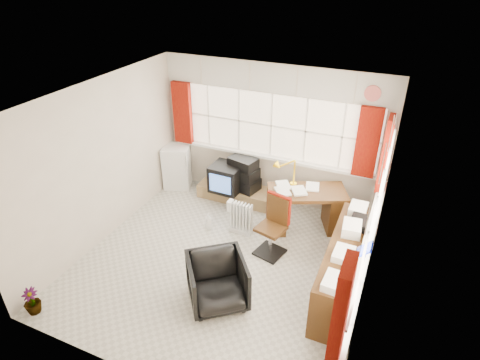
# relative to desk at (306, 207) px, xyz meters

# --- Properties ---
(ground) EXTENTS (4.00, 4.00, 0.00)m
(ground) POSITION_rel_desk_xyz_m (-0.86, -1.35, -0.39)
(ground) COLOR beige
(ground) RESTS_ON ground
(room_walls) EXTENTS (4.00, 4.00, 4.00)m
(room_walls) POSITION_rel_desk_xyz_m (-0.86, -1.35, 1.11)
(room_walls) COLOR beige
(room_walls) RESTS_ON ground
(window_back) EXTENTS (3.70, 0.12, 3.60)m
(window_back) POSITION_rel_desk_xyz_m (-0.86, 0.59, 0.55)
(window_back) COLOR #FFE9C9
(window_back) RESTS_ON room_walls
(window_right) EXTENTS (0.12, 3.70, 3.60)m
(window_right) POSITION_rel_desk_xyz_m (1.08, -1.35, 0.55)
(window_right) COLOR #FFE9C9
(window_right) RESTS_ON room_walls
(curtains) EXTENTS (3.83, 3.83, 1.15)m
(curtains) POSITION_rel_desk_xyz_m (0.06, -0.43, 1.06)
(curtains) COLOR maroon
(curtains) RESTS_ON room_walls
(overhead_cabinets) EXTENTS (3.98, 3.98, 0.48)m
(overhead_cabinets) POSITION_rel_desk_xyz_m (0.12, -0.37, 1.86)
(overhead_cabinets) COLOR beige
(overhead_cabinets) RESTS_ON room_walls
(desk) EXTENTS (1.38, 1.07, 0.74)m
(desk) POSITION_rel_desk_xyz_m (0.00, 0.00, 0.00)
(desk) COLOR #4A2F11
(desk) RESTS_ON ground
(desk_lamp) EXTENTS (0.18, 0.16, 0.46)m
(desk_lamp) POSITION_rel_desk_xyz_m (-0.27, 0.11, 0.64)
(desk_lamp) COLOR yellow
(desk_lamp) RESTS_ON desk
(task_chair) EXTENTS (0.48, 0.50, 0.95)m
(task_chair) POSITION_rel_desk_xyz_m (-0.28, -0.75, 0.11)
(task_chair) COLOR black
(task_chair) RESTS_ON ground
(office_chair) EXTENTS (1.02, 1.02, 0.67)m
(office_chair) POSITION_rel_desk_xyz_m (-0.59, -2.04, -0.06)
(office_chair) COLOR black
(office_chair) RESTS_ON ground
(radiator) EXTENTS (0.38, 0.16, 0.56)m
(radiator) POSITION_rel_desk_xyz_m (-0.91, -0.54, -0.17)
(radiator) COLOR white
(radiator) RESTS_ON ground
(credenza) EXTENTS (0.50, 2.00, 0.85)m
(credenza) POSITION_rel_desk_xyz_m (0.87, -1.15, -0.00)
(credenza) COLOR #4A2F11
(credenza) RESTS_ON ground
(file_tray) EXTENTS (0.27, 0.34, 0.11)m
(file_tray) POSITION_rel_desk_xyz_m (0.91, -0.68, 0.41)
(file_tray) COLOR black
(file_tray) RESTS_ON credenza
(tv_bench) EXTENTS (1.40, 0.50, 0.25)m
(tv_bench) POSITION_rel_desk_xyz_m (-1.41, 0.37, -0.27)
(tv_bench) COLOR #9E7A4F
(tv_bench) RESTS_ON ground
(crt_tv) EXTENTS (0.55, 0.52, 0.49)m
(crt_tv) POSITION_rel_desk_xyz_m (-1.53, 0.22, 0.10)
(crt_tv) COLOR black
(crt_tv) RESTS_ON tv_bench
(hifi_stack) EXTENTS (0.65, 0.50, 0.61)m
(hifi_stack) POSITION_rel_desk_xyz_m (-1.28, 0.39, 0.14)
(hifi_stack) COLOR black
(hifi_stack) RESTS_ON tv_bench
(mini_fridge) EXTENTS (0.63, 0.63, 0.84)m
(mini_fridge) POSITION_rel_desk_xyz_m (-2.66, 0.37, 0.02)
(mini_fridge) COLOR white
(mini_fridge) RESTS_ON ground
(spray_bottle_a) EXTENTS (0.14, 0.14, 0.30)m
(spray_bottle_a) POSITION_rel_desk_xyz_m (-1.44, -0.67, -0.25)
(spray_bottle_a) COLOR silver
(spray_bottle_a) RESTS_ON ground
(spray_bottle_b) EXTENTS (0.13, 0.13, 0.20)m
(spray_bottle_b) POSITION_rel_desk_xyz_m (-1.29, -0.02, -0.29)
(spray_bottle_b) COLOR #88CBC4
(spray_bottle_b) RESTS_ON ground
(flower_vase) EXTENTS (0.26, 0.26, 0.37)m
(flower_vase) POSITION_rel_desk_xyz_m (-2.66, -3.15, -0.21)
(flower_vase) COLOR black
(flower_vase) RESTS_ON ground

